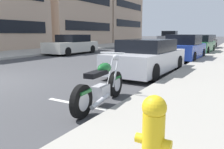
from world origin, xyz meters
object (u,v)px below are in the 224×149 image
(parked_car_near_corner, at_px, (148,57))
(parked_car_second_in_row, at_px, (184,48))
(parked_motorcycle, at_px, (102,86))
(parked_car_behind_motorcycle, at_px, (206,42))
(fire_hydrant, at_px, (153,134))
(crossing_truck, at_px, (175,38))
(car_opposite_curb, at_px, (72,45))
(parked_car_across_street, at_px, (200,45))

(parked_car_near_corner, xyz_separation_m, parked_car_second_in_row, (5.38, -0.27, 0.06))
(parked_car_second_in_row, bearing_deg, parked_motorcycle, -176.24)
(parked_car_behind_motorcycle, bearing_deg, parked_car_second_in_row, -177.66)
(parked_car_second_in_row, xyz_separation_m, fire_hydrant, (-11.54, -2.12, -0.12))
(parked_motorcycle, distance_m, parked_car_behind_motorcycle, 20.46)
(crossing_truck, bearing_deg, fire_hydrant, 100.33)
(parked_car_behind_motorcycle, height_order, car_opposite_curb, car_opposite_curb)
(parked_car_second_in_row, distance_m, parked_car_across_street, 5.43)
(parked_motorcycle, relative_size, crossing_truck, 0.40)
(parked_car_second_in_row, xyz_separation_m, parked_car_behind_motorcycle, (10.85, 0.17, -0.02))
(parked_car_behind_motorcycle, distance_m, fire_hydrant, 22.51)
(parked_car_near_corner, height_order, parked_car_behind_motorcycle, parked_car_behind_motorcycle)
(parked_car_near_corner, distance_m, parked_car_second_in_row, 5.38)
(parked_motorcycle, relative_size, parked_car_across_street, 0.51)
(parked_car_near_corner, relative_size, crossing_truck, 0.80)
(parked_motorcycle, relative_size, car_opposite_curb, 0.48)
(parked_motorcycle, xyz_separation_m, parked_car_second_in_row, (9.60, 0.29, 0.27))
(parked_car_second_in_row, xyz_separation_m, car_opposite_curb, (-0.12, 8.43, -0.01))
(parked_car_across_street, relative_size, parked_car_behind_motorcycle, 1.01)
(parked_motorcycle, distance_m, crossing_truck, 30.74)
(parked_motorcycle, bearing_deg, car_opposite_curb, 37.27)
(parked_car_second_in_row, bearing_deg, car_opposite_curb, 92.90)
(parked_car_behind_motorcycle, bearing_deg, parked_motorcycle, -177.28)
(parked_car_across_street, bearing_deg, parked_motorcycle, -176.67)
(parked_car_behind_motorcycle, distance_m, crossing_truck, 11.18)
(parked_car_near_corner, bearing_deg, fire_hydrant, -157.11)
(parked_motorcycle, height_order, car_opposite_curb, car_opposite_curb)
(parked_car_near_corner, relative_size, parked_car_behind_motorcycle, 1.03)
(parked_motorcycle, relative_size, fire_hydrant, 2.65)
(parked_car_behind_motorcycle, bearing_deg, car_opposite_curb, 144.49)
(car_opposite_curb, bearing_deg, parked_car_second_in_row, 90.41)
(parked_car_across_street, height_order, crossing_truck, crossing_truck)
(parked_motorcycle, xyz_separation_m, car_opposite_curb, (9.48, 8.71, 0.26))
(car_opposite_curb, bearing_deg, fire_hydrant, 42.30)
(parked_car_near_corner, bearing_deg, parked_motorcycle, -170.81)
(parked_motorcycle, bearing_deg, parked_car_across_street, -4.50)
(parked_car_behind_motorcycle, relative_size, car_opposite_curb, 0.93)
(parked_car_across_street, distance_m, fire_hydrant, 17.09)
(parked_motorcycle, distance_m, parked_car_near_corner, 4.27)
(parked_car_behind_motorcycle, xyz_separation_m, crossing_truck, (9.69, 5.58, 0.23))
(parked_car_across_street, bearing_deg, car_opposite_curb, 125.68)
(parked_car_behind_motorcycle, bearing_deg, parked_car_near_corner, -178.90)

